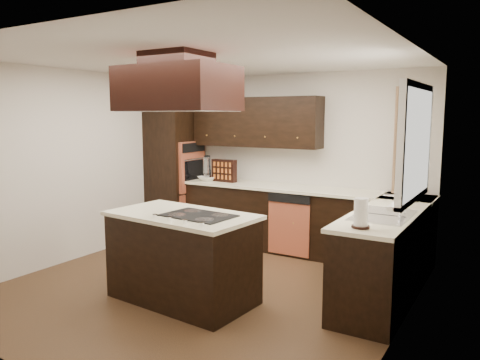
# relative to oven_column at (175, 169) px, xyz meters

# --- Properties ---
(floor) EXTENTS (4.20, 4.20, 0.02)m
(floor) POSITION_rel_oven_column_xyz_m (1.78, -1.71, -1.07)
(floor) COLOR brown
(floor) RESTS_ON ground
(ceiling) EXTENTS (4.20, 4.20, 0.02)m
(ceiling) POSITION_rel_oven_column_xyz_m (1.78, -1.71, 1.45)
(ceiling) COLOR silver
(ceiling) RESTS_ON ground
(wall_back) EXTENTS (4.20, 0.02, 2.50)m
(wall_back) POSITION_rel_oven_column_xyz_m (1.78, 0.40, 0.19)
(wall_back) COLOR beige
(wall_back) RESTS_ON ground
(wall_front) EXTENTS (4.20, 0.02, 2.50)m
(wall_front) POSITION_rel_oven_column_xyz_m (1.78, -3.81, 0.19)
(wall_front) COLOR beige
(wall_front) RESTS_ON ground
(wall_left) EXTENTS (0.02, 4.20, 2.50)m
(wall_left) POSITION_rel_oven_column_xyz_m (-0.33, -1.71, 0.19)
(wall_left) COLOR beige
(wall_left) RESTS_ON ground
(wall_right) EXTENTS (0.02, 4.20, 2.50)m
(wall_right) POSITION_rel_oven_column_xyz_m (3.88, -1.71, 0.19)
(wall_right) COLOR beige
(wall_right) RESTS_ON ground
(oven_column) EXTENTS (0.65, 0.75, 2.12)m
(oven_column) POSITION_rel_oven_column_xyz_m (0.00, 0.00, 0.00)
(oven_column) COLOR black
(oven_column) RESTS_ON floor
(wall_oven_face) EXTENTS (0.05, 0.62, 0.78)m
(wall_oven_face) POSITION_rel_oven_column_xyz_m (0.35, 0.00, 0.06)
(wall_oven_face) COLOR #C05A3B
(wall_oven_face) RESTS_ON oven_column
(base_cabinets_back) EXTENTS (2.93, 0.60, 0.88)m
(base_cabinets_back) POSITION_rel_oven_column_xyz_m (1.81, 0.09, -0.62)
(base_cabinets_back) COLOR black
(base_cabinets_back) RESTS_ON floor
(base_cabinets_right) EXTENTS (0.60, 2.40, 0.88)m
(base_cabinets_right) POSITION_rel_oven_column_xyz_m (3.58, -0.80, -0.62)
(base_cabinets_right) COLOR black
(base_cabinets_right) RESTS_ON floor
(countertop_back) EXTENTS (2.93, 0.63, 0.04)m
(countertop_back) POSITION_rel_oven_column_xyz_m (1.81, 0.08, -0.16)
(countertop_back) COLOR #F5EFCA
(countertop_back) RESTS_ON base_cabinets_back
(countertop_right) EXTENTS (0.63, 2.40, 0.04)m
(countertop_right) POSITION_rel_oven_column_xyz_m (3.56, -0.80, -0.16)
(countertop_right) COLOR #F5EFCA
(countertop_right) RESTS_ON base_cabinets_right
(upper_cabinets) EXTENTS (2.00, 0.34, 0.72)m
(upper_cabinets) POSITION_rel_oven_column_xyz_m (1.34, 0.23, 0.75)
(upper_cabinets) COLOR black
(upper_cabinets) RESTS_ON wall_back
(dishwasher_front) EXTENTS (0.60, 0.05, 0.72)m
(dishwasher_front) POSITION_rel_oven_column_xyz_m (2.10, -0.20, -0.66)
(dishwasher_front) COLOR #C05A3B
(dishwasher_front) RESTS_ON floor
(window_frame) EXTENTS (0.06, 1.32, 1.12)m
(window_frame) POSITION_rel_oven_column_xyz_m (3.85, -1.16, 0.59)
(window_frame) COLOR white
(window_frame) RESTS_ON wall_right
(window_pane) EXTENTS (0.00, 1.20, 1.00)m
(window_pane) POSITION_rel_oven_column_xyz_m (3.87, -1.16, 0.59)
(window_pane) COLOR white
(window_pane) RESTS_ON wall_right
(curtain_left) EXTENTS (0.02, 0.34, 0.90)m
(curtain_left) POSITION_rel_oven_column_xyz_m (3.79, -1.57, 0.64)
(curtain_left) COLOR beige
(curtain_left) RESTS_ON wall_right
(curtain_right) EXTENTS (0.02, 0.34, 0.90)m
(curtain_right) POSITION_rel_oven_column_xyz_m (3.79, -0.74, 0.64)
(curtain_right) COLOR beige
(curtain_right) RESTS_ON wall_right
(sink_rim) EXTENTS (0.52, 0.84, 0.01)m
(sink_rim) POSITION_rel_oven_column_xyz_m (3.58, -1.16, -0.14)
(sink_rim) COLOR silver
(sink_rim) RESTS_ON countertop_right
(island) EXTENTS (1.52, 0.91, 0.88)m
(island) POSITION_rel_oven_column_xyz_m (1.79, -2.11, -0.62)
(island) COLOR black
(island) RESTS_ON floor
(island_top) EXTENTS (1.58, 0.97, 0.04)m
(island_top) POSITION_rel_oven_column_xyz_m (1.79, -2.11, -0.16)
(island_top) COLOR #F5EFCA
(island_top) RESTS_ON island
(cooktop) EXTENTS (0.73, 0.52, 0.01)m
(cooktop) POSITION_rel_oven_column_xyz_m (2.01, -2.13, -0.13)
(cooktop) COLOR black
(cooktop) RESTS_ON island_top
(range_hood) EXTENTS (1.05, 0.72, 0.42)m
(range_hood) POSITION_rel_oven_column_xyz_m (1.88, -2.25, 1.10)
(range_hood) COLOR black
(range_hood) RESTS_ON ceiling
(hood_duct) EXTENTS (0.55, 0.50, 0.13)m
(hood_duct) POSITION_rel_oven_column_xyz_m (1.88, -2.25, 1.38)
(hood_duct) COLOR black
(hood_duct) RESTS_ON ceiling
(blender_base) EXTENTS (0.15, 0.15, 0.10)m
(blender_base) POSITION_rel_oven_column_xyz_m (0.61, 0.02, -0.09)
(blender_base) COLOR silver
(blender_base) RESTS_ON countertop_back
(blender_pitcher) EXTENTS (0.13, 0.13, 0.26)m
(blender_pitcher) POSITION_rel_oven_column_xyz_m (0.61, 0.02, 0.09)
(blender_pitcher) COLOR silver
(blender_pitcher) RESTS_ON blender_base
(spice_rack) EXTENTS (0.41, 0.12, 0.34)m
(spice_rack) POSITION_rel_oven_column_xyz_m (0.91, 0.03, 0.03)
(spice_rack) COLOR black
(spice_rack) RESTS_ON countertop_back
(mixing_bowl) EXTENTS (0.34, 0.34, 0.07)m
(mixing_bowl) POSITION_rel_oven_column_xyz_m (0.64, -0.00, -0.11)
(mixing_bowl) COLOR white
(mixing_bowl) RESTS_ON countertop_back
(soap_bottle) EXTENTS (0.10, 0.10, 0.18)m
(soap_bottle) POSITION_rel_oven_column_xyz_m (3.58, -0.50, -0.05)
(soap_bottle) COLOR white
(soap_bottle) RESTS_ON countertop_right
(paper_towel) EXTENTS (0.16, 0.16, 0.27)m
(paper_towel) POSITION_rel_oven_column_xyz_m (3.53, -1.80, -0.01)
(paper_towel) COLOR white
(paper_towel) RESTS_ON countertop_right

